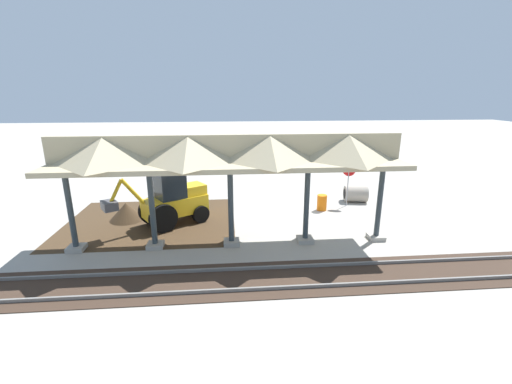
# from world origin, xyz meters

# --- Properties ---
(ground_plane) EXTENTS (120.00, 120.00, 0.00)m
(ground_plane) POSITION_xyz_m (0.00, 0.00, 0.00)
(ground_plane) COLOR #9E998E
(dirt_work_zone) EXTENTS (8.69, 7.00, 0.01)m
(dirt_work_zone) POSITION_xyz_m (8.24, 1.41, 0.00)
(dirt_work_zone) COLOR #42301E
(dirt_work_zone) RESTS_ON ground
(platform_canopy) EXTENTS (14.58, 3.20, 4.90)m
(platform_canopy) POSITION_xyz_m (4.08, 4.62, 4.16)
(platform_canopy) COLOR #9E998E
(platform_canopy) RESTS_ON ground
(rail_tracks) EXTENTS (60.00, 2.58, 0.15)m
(rail_tracks) POSITION_xyz_m (0.00, 7.72, 0.03)
(rail_tracks) COLOR slate
(rail_tracks) RESTS_ON ground
(stop_sign) EXTENTS (0.70, 0.36, 2.59)m
(stop_sign) POSITION_xyz_m (-2.88, -0.20, 1.87)
(stop_sign) COLOR gray
(stop_sign) RESTS_ON ground
(backhoe) EXTENTS (4.87, 3.69, 2.82)m
(backhoe) POSITION_xyz_m (7.02, 1.85, 1.27)
(backhoe) COLOR yellow
(backhoe) RESTS_ON ground
(dirt_mound) EXTENTS (3.62, 3.62, 1.87)m
(dirt_mound) POSITION_xyz_m (9.59, 1.04, 0.00)
(dirt_mound) COLOR #42301E
(dirt_mound) RESTS_ON ground
(concrete_pipe) EXTENTS (1.48, 1.18, 1.00)m
(concrete_pipe) POSITION_xyz_m (-3.70, -0.93, 0.50)
(concrete_pipe) COLOR #9E9384
(concrete_pipe) RESTS_ON ground
(traffic_barrel) EXTENTS (0.56, 0.56, 0.90)m
(traffic_barrel) POSITION_xyz_m (-1.20, 0.43, 0.45)
(traffic_barrel) COLOR orange
(traffic_barrel) RESTS_ON ground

